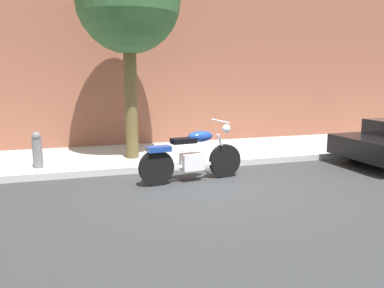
% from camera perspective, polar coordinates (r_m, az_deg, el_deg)
% --- Properties ---
extents(ground_plane, '(60.00, 60.00, 0.00)m').
position_cam_1_polar(ground_plane, '(7.48, 1.93, -5.94)').
color(ground_plane, '#303335').
extents(sidewalk, '(23.26, 2.86, 0.14)m').
position_cam_1_polar(sidewalk, '(9.92, -3.07, -1.54)').
color(sidewalk, '#B0B0B0').
rests_on(sidewalk, ground).
extents(building_facade, '(23.26, 0.50, 7.69)m').
position_cam_1_polar(building_facade, '(11.50, -5.43, 18.93)').
color(building_facade, brown).
rests_on(building_facade, ground).
extents(motorcycle, '(2.15, 0.70, 1.18)m').
position_cam_1_polar(motorcycle, '(7.61, -0.02, -1.92)').
color(motorcycle, black).
rests_on(motorcycle, ground).
extents(street_tree, '(2.33, 2.33, 4.86)m').
position_cam_1_polar(street_tree, '(9.25, -9.33, 19.80)').
color(street_tree, brown).
rests_on(street_tree, ground).
extents(fire_hydrant, '(0.20, 0.20, 0.91)m').
position_cam_1_polar(fire_hydrant, '(8.77, -21.71, -1.21)').
color(fire_hydrant, slate).
rests_on(fire_hydrant, ground).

